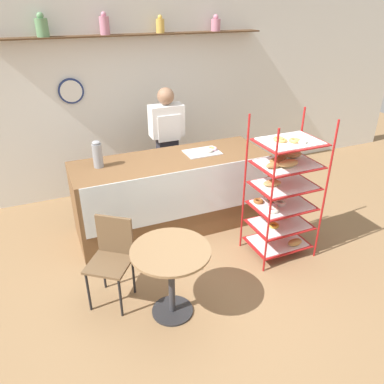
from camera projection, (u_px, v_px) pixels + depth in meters
name	position (u px, v px, depth m)	size (l,w,h in m)	color
ground_plane	(205.00, 271.00, 4.13)	(14.00, 14.00, 0.00)	olive
back_wall	(136.00, 99.00, 5.47)	(10.00, 0.30, 2.70)	white
display_counter	(172.00, 193.00, 4.73)	(2.38, 0.80, 0.95)	brown
pastry_rack	(283.00, 192.00, 4.09)	(0.71, 0.54, 1.63)	#A51919
person_worker	(167.00, 143.00, 5.13)	(0.45, 0.23, 1.66)	#282833
cafe_table	(171.00, 266.00, 3.34)	(0.72, 0.72, 0.72)	#262628
cafe_chair	(112.00, 252.00, 3.55)	(0.53, 0.53, 0.87)	black
coffee_carafe	(97.00, 154.00, 4.22)	(0.11, 0.11, 0.32)	gray
donut_tray_counter	(206.00, 151.00, 4.69)	(0.43, 0.31, 0.05)	silver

